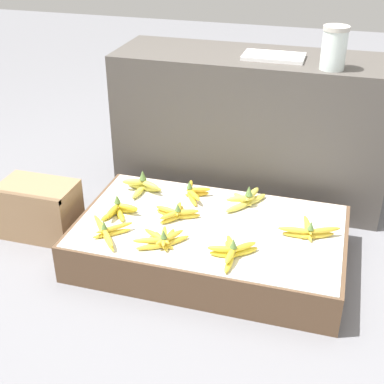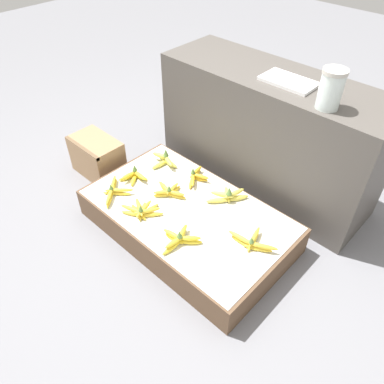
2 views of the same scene
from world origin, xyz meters
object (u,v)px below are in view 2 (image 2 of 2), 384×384
(foam_tray_white, at_px, (289,81))
(banana_bunch_front_midleft, at_px, (142,211))
(banana_bunch_middle_right, at_px, (252,242))
(banana_bunch_front_left, at_px, (114,191))
(wooden_crate, at_px, (97,157))
(glass_jar, at_px, (331,89))
(banana_bunch_front_midright, at_px, (180,239))
(banana_bunch_back_midright, at_px, (228,196))
(banana_bunch_middle_midleft, at_px, (169,191))
(banana_bunch_back_left, at_px, (165,160))
(banana_bunch_middle_left, at_px, (134,176))
(banana_bunch_back_midleft, at_px, (196,177))

(foam_tray_white, bearing_deg, banana_bunch_front_midleft, -109.15)
(banana_bunch_middle_right, bearing_deg, foam_tray_white, 115.02)
(banana_bunch_front_midleft, bearing_deg, banana_bunch_front_left, -178.71)
(wooden_crate, xyz_separation_m, glass_jar, (1.27, 0.56, 0.74))
(banana_bunch_front_midright, bearing_deg, banana_bunch_back_midright, 93.44)
(banana_bunch_middle_midleft, relative_size, banana_bunch_back_left, 1.05)
(banana_bunch_front_left, relative_size, banana_bunch_back_left, 1.07)
(banana_bunch_middle_left, relative_size, banana_bunch_back_midright, 0.68)
(banana_bunch_back_midleft, bearing_deg, banana_bunch_front_midleft, -91.89)
(wooden_crate, bearing_deg, foam_tray_white, 34.01)
(banana_bunch_front_midleft, relative_size, banana_bunch_middle_left, 1.40)
(banana_bunch_front_left, xyz_separation_m, banana_bunch_back_left, (0.00, 0.41, 0.01))
(banana_bunch_front_midleft, height_order, glass_jar, glass_jar)
(banana_bunch_back_left, bearing_deg, banana_bunch_front_midright, -36.85)
(banana_bunch_front_midleft, height_order, banana_bunch_back_left, banana_bunch_back_left)
(banana_bunch_front_midleft, height_order, banana_bunch_front_midright, banana_bunch_front_midright)
(banana_bunch_front_left, relative_size, banana_bunch_front_midright, 0.98)
(foam_tray_white, bearing_deg, banana_bunch_front_midright, -89.78)
(banana_bunch_back_midleft, distance_m, banana_bunch_back_midright, 0.26)
(banana_bunch_front_midleft, xyz_separation_m, banana_bunch_middle_left, (-0.27, 0.17, 0.00))
(banana_bunch_front_midleft, distance_m, glass_jar, 1.15)
(banana_bunch_front_left, height_order, glass_jar, glass_jar)
(banana_bunch_middle_midleft, relative_size, banana_bunch_middle_right, 0.81)
(wooden_crate, xyz_separation_m, banana_bunch_middle_left, (0.43, -0.02, 0.08))
(banana_bunch_back_midright, relative_size, glass_jar, 1.15)
(wooden_crate, xyz_separation_m, banana_bunch_front_midright, (1.00, -0.19, 0.08))
(banana_bunch_back_left, xyz_separation_m, banana_bunch_back_midleft, (0.26, 0.02, -0.01))
(banana_bunch_middle_right, distance_m, banana_bunch_back_left, 0.85)
(banana_bunch_back_left, distance_m, glass_jar, 1.10)
(banana_bunch_back_midleft, bearing_deg, banana_bunch_middle_midleft, -95.96)
(banana_bunch_middle_midleft, distance_m, banana_bunch_middle_right, 0.59)
(banana_bunch_back_midleft, relative_size, glass_jar, 1.02)
(banana_bunch_middle_right, bearing_deg, banana_bunch_middle_midleft, -178.30)
(banana_bunch_front_left, distance_m, banana_bunch_back_midright, 0.67)
(banana_bunch_front_midleft, height_order, foam_tray_white, foam_tray_white)
(banana_bunch_front_midleft, distance_m, banana_bunch_middle_midleft, 0.22)
(banana_bunch_front_left, bearing_deg, banana_bunch_middle_left, 96.13)
(banana_bunch_middle_left, relative_size, glass_jar, 0.79)
(glass_jar, bearing_deg, banana_bunch_middle_left, -145.39)
(banana_bunch_back_left, relative_size, banana_bunch_back_midleft, 1.02)
(banana_bunch_front_midleft, distance_m, banana_bunch_middle_right, 0.63)
(banana_bunch_front_midleft, xyz_separation_m, banana_bunch_middle_right, (0.59, 0.24, 0.00))
(banana_bunch_front_midright, xyz_separation_m, glass_jar, (0.28, 0.75, 0.66))
(banana_bunch_back_midleft, bearing_deg, banana_bunch_front_left, -121.21)
(banana_bunch_back_midright, height_order, foam_tray_white, foam_tray_white)
(banana_bunch_back_midleft, xyz_separation_m, banana_bunch_back_midright, (0.26, -0.00, 0.01))
(banana_bunch_front_left, xyz_separation_m, banana_bunch_front_midright, (0.55, 0.00, 0.00))
(wooden_crate, bearing_deg, banana_bunch_front_left, -23.11)
(banana_bunch_front_midright, distance_m, foam_tray_white, 1.03)
(banana_bunch_front_midright, relative_size, glass_jar, 1.14)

